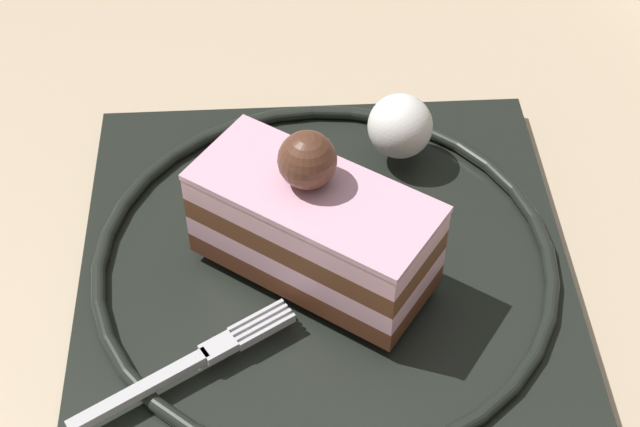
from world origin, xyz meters
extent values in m
plane|color=#C8B090|center=(0.00, 0.00, 0.00)|extent=(2.40, 2.40, 0.00)
cube|color=black|center=(0.00, 0.00, 0.01)|extent=(0.25, 0.25, 0.01)
torus|color=black|center=(0.00, 0.00, 0.02)|extent=(0.24, 0.24, 0.01)
cube|color=brown|center=(0.01, -0.01, 0.03)|extent=(0.11, 0.12, 0.01)
cube|color=#EBB5CD|center=(0.01, -0.01, 0.04)|extent=(0.11, 0.12, 0.01)
cube|color=brown|center=(0.01, -0.01, 0.05)|extent=(0.11, 0.12, 0.01)
cube|color=#EDB6CB|center=(0.01, -0.01, 0.06)|extent=(0.11, 0.12, 0.01)
cube|color=#EDB3CE|center=(0.01, -0.01, 0.07)|extent=(0.11, 0.12, 0.00)
sphere|color=#543122|center=(0.00, -0.01, 0.09)|extent=(0.03, 0.03, 0.03)
ellipsoid|color=white|center=(-0.07, 0.05, 0.04)|extent=(0.04, 0.04, 0.03)
cube|color=silver|center=(0.07, -0.09, 0.02)|extent=(0.04, 0.06, 0.00)
cube|color=silver|center=(0.05, -0.05, 0.02)|extent=(0.02, 0.02, 0.00)
cube|color=silver|center=(0.05, -0.03, 0.02)|extent=(0.02, 0.03, 0.00)
cube|color=silver|center=(0.04, -0.03, 0.02)|extent=(0.02, 0.03, 0.00)
cube|color=silver|center=(0.04, -0.03, 0.02)|extent=(0.02, 0.03, 0.00)
cube|color=silver|center=(0.04, -0.04, 0.02)|extent=(0.02, 0.03, 0.00)
camera|label=1|loc=(0.31, -0.03, 0.39)|focal=54.75mm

